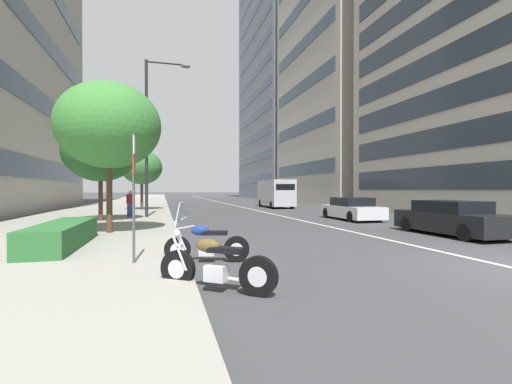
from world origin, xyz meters
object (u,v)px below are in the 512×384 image
at_px(parking_sign_by_curb, 134,182).
at_px(street_lamp_with_banners, 153,125).
at_px(motorcycle_mid_row, 215,267).
at_px(motorcycle_far_end_row, 205,244).
at_px(car_mid_block_traffic, 351,209).
at_px(street_tree_by_lamp_post, 142,167).
at_px(pedestrian_on_plaza, 130,204).
at_px(street_tree_mid_sidewalk, 100,151).
at_px(car_far_down_avenue, 451,219).
at_px(delivery_van_ahead, 276,193).
at_px(street_tree_near_plaza_corner, 109,126).

bearing_deg(parking_sign_by_curb, street_lamp_with_banners, -0.27).
distance_m(motorcycle_mid_row, motorcycle_far_end_row, 2.51).
relative_size(car_mid_block_traffic, street_tree_by_lamp_post, 0.98).
bearing_deg(pedestrian_on_plaza, street_tree_mid_sidewalk, 129.56).
bearing_deg(motorcycle_mid_row, street_tree_mid_sidewalk, -37.86).
bearing_deg(motorcycle_far_end_row, car_far_down_avenue, -151.77).
xyz_separation_m(car_mid_block_traffic, pedestrian_on_plaza, (3.64, 12.64, 0.32)).
height_order(car_mid_block_traffic, delivery_van_ahead, delivery_van_ahead).
xyz_separation_m(motorcycle_far_end_row, street_lamp_with_banners, (13.11, 1.57, 5.22)).
bearing_deg(street_tree_near_plaza_corner, pedestrian_on_plaza, -0.77).
xyz_separation_m(car_mid_block_traffic, parking_sign_by_curb, (-10.13, 11.41, 1.33)).
bearing_deg(street_tree_near_plaza_corner, street_tree_by_lamp_post, -1.24).
bearing_deg(street_lamp_with_banners, delivery_van_ahead, -46.78).
distance_m(motorcycle_far_end_row, street_tree_near_plaza_corner, 7.40).
height_order(motorcycle_mid_row, pedestrian_on_plaza, pedestrian_on_plaza).
bearing_deg(parking_sign_by_curb, street_tree_mid_sidewalk, 12.31).
bearing_deg(delivery_van_ahead, street_tree_mid_sidewalk, 133.31).
distance_m(street_tree_by_lamp_post, pedestrian_on_plaza, 8.21).
bearing_deg(car_far_down_avenue, motorcycle_mid_row, 117.47).
height_order(motorcycle_far_end_row, parking_sign_by_curb, parking_sign_by_curb).
bearing_deg(motorcycle_mid_row, street_tree_by_lamp_post, -48.25).
relative_size(motorcycle_far_end_row, car_far_down_avenue, 0.45).
height_order(motorcycle_far_end_row, street_lamp_with_banners, street_lamp_with_banners).
xyz_separation_m(street_lamp_with_banners, street_tree_mid_sidewalk, (-1.96, 2.58, -1.85)).
bearing_deg(motorcycle_far_end_row, street_tree_by_lamp_post, -68.86).
relative_size(car_far_down_avenue, street_tree_near_plaza_corner, 0.80).
distance_m(street_lamp_with_banners, pedestrian_on_plaza, 4.90).
relative_size(motorcycle_mid_row, street_tree_by_lamp_post, 0.39).
bearing_deg(car_far_down_avenue, pedestrian_on_plaza, 50.45).
height_order(car_mid_block_traffic, pedestrian_on_plaza, pedestrian_on_plaza).
distance_m(motorcycle_far_end_row, delivery_van_ahead, 25.64).
xyz_separation_m(motorcycle_mid_row, street_tree_mid_sidewalk, (13.66, 4.03, 3.38)).
xyz_separation_m(car_far_down_avenue, car_mid_block_traffic, (7.22, 0.10, -0.03)).
relative_size(car_mid_block_traffic, street_lamp_with_banners, 0.50).
bearing_deg(street_lamp_with_banners, parking_sign_by_curb, 179.73).
bearing_deg(street_tree_near_plaza_corner, street_lamp_with_banners, -10.58).
distance_m(parking_sign_by_curb, street_tree_near_plaza_corner, 6.58).
distance_m(street_tree_near_plaza_corner, street_tree_mid_sidewalk, 5.67).
bearing_deg(street_tree_by_lamp_post, motorcycle_far_end_row, -172.89).
height_order(street_lamp_with_banners, street_tree_mid_sidewalk, street_lamp_with_banners).
distance_m(car_mid_block_traffic, parking_sign_by_curb, 15.32).
xyz_separation_m(motorcycle_mid_row, motorcycle_far_end_row, (2.51, -0.13, 0.01)).
height_order(delivery_van_ahead, parking_sign_by_curb, parking_sign_by_curb).
bearing_deg(motorcycle_mid_row, pedestrian_on_plaza, -44.51).
height_order(parking_sign_by_curb, street_tree_near_plaza_corner, street_tree_near_plaza_corner).
xyz_separation_m(motorcycle_mid_row, car_mid_block_traffic, (12.23, -9.90, 0.19)).
distance_m(car_far_down_avenue, parking_sign_by_curb, 11.95).
xyz_separation_m(car_mid_block_traffic, street_tree_mid_sidewalk, (1.42, 13.93, 3.19)).
xyz_separation_m(motorcycle_far_end_row, delivery_van_ahead, (23.71, -9.71, 1.00)).
relative_size(street_lamp_with_banners, street_tree_near_plaza_corner, 1.64).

